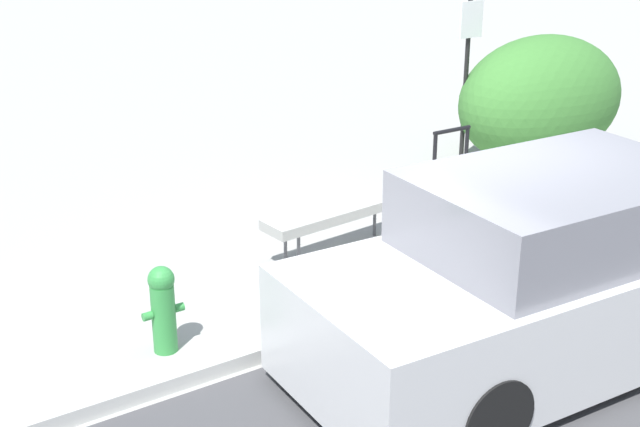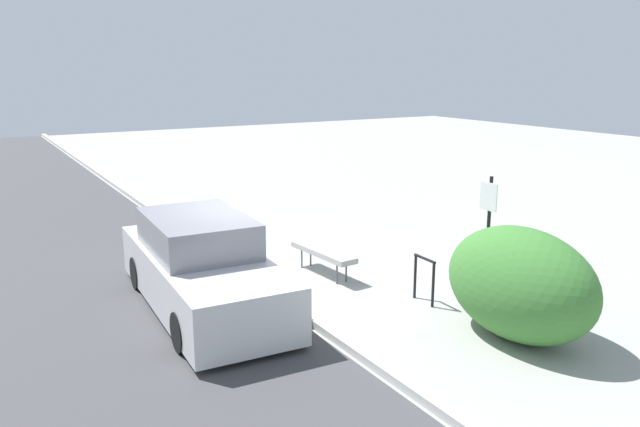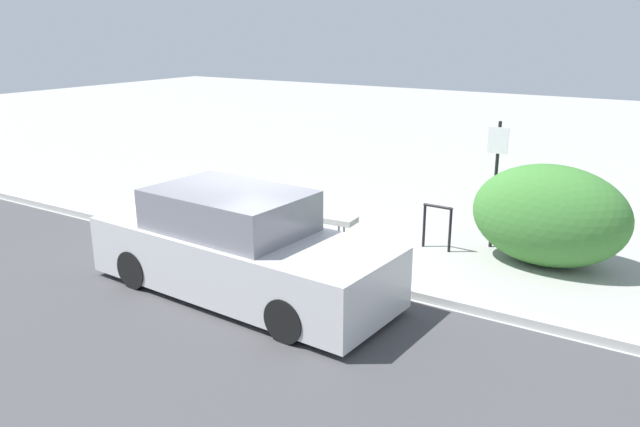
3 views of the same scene
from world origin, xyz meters
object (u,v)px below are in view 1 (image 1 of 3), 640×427
bike_rack (451,154)px  fire_hydrant (163,307)px  parked_car_near (567,273)px  bench (339,212)px  sign_post (467,65)px

bike_rack → fire_hydrant: 4.80m
bike_rack → parked_car_near: bearing=-117.5°
bike_rack → bench: bearing=-161.1°
bench → parked_car_near: parked_car_near is taller
parked_car_near → sign_post: bearing=60.6°
fire_hydrant → parked_car_near: (2.76, -1.80, 0.29)m
bench → fire_hydrant: (-2.35, -0.85, -0.05)m
parked_car_near → bike_rack: bearing=65.4°
fire_hydrant → parked_car_near: size_ratio=0.16×
bike_rack → fire_hydrant: bearing=-160.5°
bike_rack → parked_car_near: parked_car_near is taller
bench → bike_rack: size_ratio=2.12×
sign_post → fire_hydrant: size_ratio=3.01×
bench → parked_car_near: 2.69m
bench → sign_post: size_ratio=0.76×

